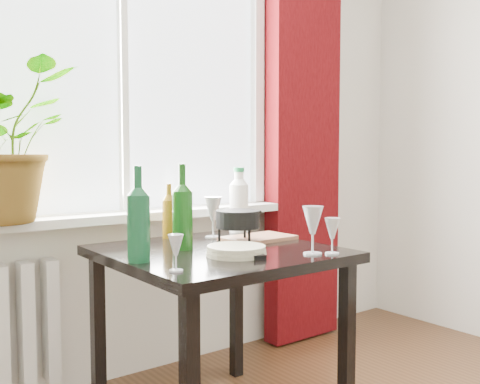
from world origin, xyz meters
TOP-DOWN VIEW (x-y plane):
  - window at (0.00, 2.22)m, footprint 1.72×0.08m
  - windowsill at (0.00, 2.15)m, footprint 1.72×0.20m
  - curtain at (1.12, 2.12)m, footprint 0.50×0.12m
  - table at (0.10, 1.55)m, footprint 0.85×0.85m
  - wine_bottle_left at (-0.27, 1.51)m, footprint 0.11×0.11m
  - wine_bottle_right at (-0.02, 1.63)m, footprint 0.08×0.08m
  - bottle_amber at (0.08, 1.91)m, footprint 0.08×0.08m
  - cleaning_bottle at (0.45, 1.87)m, footprint 0.12×0.12m
  - wineglass_front_right at (0.32, 1.23)m, footprint 0.10×0.10m
  - wineglass_far_right at (0.38, 1.19)m, footprint 0.07×0.07m
  - wineglass_back_center at (0.25, 1.80)m, footprint 0.08×0.08m
  - wineglass_back_left at (-0.15, 1.78)m, footprint 0.08×0.08m
  - wineglass_front_left at (-0.25, 1.29)m, footprint 0.07×0.07m
  - plate_stack at (0.07, 1.39)m, footprint 0.30×0.30m
  - fondue_pot at (0.23, 1.59)m, footprint 0.25×0.23m
  - tv_remote at (0.10, 1.34)m, footprint 0.08×0.17m
  - cutting_board at (0.37, 1.63)m, footprint 0.32×0.21m

SIDE VIEW (x-z plane):
  - table at x=0.10m, z-range 0.28..1.02m
  - cutting_board at x=0.37m, z-range 0.74..0.76m
  - tv_remote at x=0.10m, z-range 0.74..0.76m
  - plate_stack at x=0.07m, z-range 0.74..0.78m
  - wineglass_front_left at x=-0.25m, z-range 0.74..0.86m
  - wineglass_far_right at x=0.38m, z-range 0.74..0.88m
  - fondue_pot at x=0.23m, z-range 0.74..0.88m
  - wineglass_back_left at x=-0.15m, z-range 0.74..0.91m
  - windowsill at x=0.00m, z-range 0.80..0.84m
  - wineglass_front_right at x=0.32m, z-range 0.74..0.93m
  - wineglass_back_center at x=0.25m, z-range 0.74..0.93m
  - bottle_amber at x=0.08m, z-range 0.74..0.99m
  - cleaning_bottle at x=0.45m, z-range 0.74..1.07m
  - wine_bottle_left at x=-0.27m, z-range 0.74..1.09m
  - wine_bottle_right at x=-0.02m, z-range 0.74..1.09m
  - curtain at x=1.12m, z-range 0.01..2.58m
  - window at x=0.00m, z-range 0.79..2.41m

